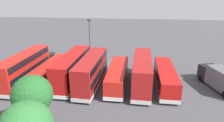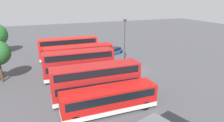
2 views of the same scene
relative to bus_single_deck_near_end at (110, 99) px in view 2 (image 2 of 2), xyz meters
name	(u,v)px [view 2 (image 2 of 2)]	position (x,y,z in m)	size (l,w,h in m)	color
ground_plane	(135,70)	(10.78, -9.02, -1.62)	(140.00, 140.00, 0.00)	#47474C
bus_single_deck_near_end	(110,99)	(0.00, 0.00, 0.00)	(2.71, 10.99, 2.95)	#B71411
bus_double_decker_second	(96,81)	(3.51, 0.42, 0.83)	(2.93, 11.32, 4.55)	#A51919
bus_single_deck_third	(90,77)	(7.15, 0.29, 0.00)	(2.75, 10.83, 2.95)	red
bus_double_decker_fourth	(79,64)	(10.98, 1.01, 0.83)	(3.10, 11.17, 4.55)	#A51919
bus_double_decker_fifth	(79,58)	(14.16, 0.24, 0.83)	(2.92, 11.68, 4.55)	#B71411
bus_single_deck_sixth	(75,57)	(17.82, 0.36, 0.00)	(3.06, 11.39, 2.95)	red
bus_double_decker_seventh	(69,48)	(21.61, 0.83, 0.83)	(2.94, 11.96, 4.55)	red
car_hatchback_silver	(115,51)	(22.04, -9.66, -0.92)	(3.44, 4.40, 1.43)	#1E479E
lamp_post_tall	(125,40)	(13.24, -8.00, 3.47)	(0.70, 0.30, 8.80)	#38383D
waste_bin_yellow	(126,69)	(10.91, -7.31, -1.15)	(0.60, 0.60, 0.95)	yellow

